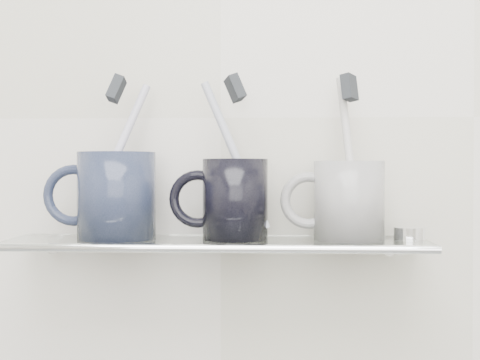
# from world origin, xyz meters

# --- Properties ---
(wall_back) EXTENTS (2.50, 0.00, 2.50)m
(wall_back) POSITION_xyz_m (0.00, 1.10, 1.25)
(wall_back) COLOR silver
(wall_back) RESTS_ON ground
(shelf_glass) EXTENTS (0.50, 0.12, 0.01)m
(shelf_glass) POSITION_xyz_m (0.00, 1.04, 1.10)
(shelf_glass) COLOR silver
(shelf_glass) RESTS_ON wall_back
(shelf_rail) EXTENTS (0.50, 0.01, 0.01)m
(shelf_rail) POSITION_xyz_m (0.00, 0.98, 1.10)
(shelf_rail) COLOR silver
(shelf_rail) RESTS_ON shelf_glass
(bracket_left) EXTENTS (0.02, 0.03, 0.02)m
(bracket_left) POSITION_xyz_m (-0.21, 1.09, 1.09)
(bracket_left) COLOR silver
(bracket_left) RESTS_ON wall_back
(bracket_right) EXTENTS (0.02, 0.03, 0.02)m
(bracket_right) POSITION_xyz_m (0.21, 1.09, 1.09)
(bracket_right) COLOR silver
(bracket_right) RESTS_ON wall_back
(mug_left) EXTENTS (0.11, 0.11, 0.10)m
(mug_left) POSITION_xyz_m (-0.12, 1.04, 1.15)
(mug_left) COLOR black
(mug_left) RESTS_ON shelf_glass
(mug_left_handle) EXTENTS (0.07, 0.01, 0.07)m
(mug_left_handle) POSITION_xyz_m (-0.17, 1.04, 1.15)
(mug_left_handle) COLOR black
(mug_left_handle) RESTS_ON mug_left
(toothbrush_left) EXTENTS (0.08, 0.06, 0.18)m
(toothbrush_left) POSITION_xyz_m (-0.12, 1.04, 1.20)
(toothbrush_left) COLOR silver
(toothbrush_left) RESTS_ON mug_left
(bristles_left) EXTENTS (0.02, 0.03, 0.04)m
(bristles_left) POSITION_xyz_m (-0.12, 1.04, 1.28)
(bristles_left) COLOR #23262A
(bristles_left) RESTS_ON toothbrush_left
(mug_center) EXTENTS (0.09, 0.09, 0.10)m
(mug_center) POSITION_xyz_m (0.02, 1.04, 1.15)
(mug_center) COLOR black
(mug_center) RESTS_ON shelf_glass
(mug_center_handle) EXTENTS (0.07, 0.01, 0.07)m
(mug_center_handle) POSITION_xyz_m (-0.02, 1.04, 1.15)
(mug_center_handle) COLOR black
(mug_center_handle) RESTS_ON mug_center
(toothbrush_center) EXTENTS (0.09, 0.02, 0.18)m
(toothbrush_center) POSITION_xyz_m (0.02, 1.04, 1.20)
(toothbrush_center) COLOR #A4A9C5
(toothbrush_center) RESTS_ON mug_center
(bristles_center) EXTENTS (0.03, 0.03, 0.04)m
(bristles_center) POSITION_xyz_m (0.02, 1.04, 1.28)
(bristles_center) COLOR #23262A
(bristles_center) RESTS_ON toothbrush_center
(mug_right) EXTENTS (0.09, 0.09, 0.09)m
(mug_right) POSITION_xyz_m (0.16, 1.04, 1.15)
(mug_right) COLOR white
(mug_right) RESTS_ON shelf_glass
(mug_right_handle) EXTENTS (0.07, 0.01, 0.07)m
(mug_right_handle) POSITION_xyz_m (0.11, 1.04, 1.15)
(mug_right_handle) COLOR white
(mug_right_handle) RESTS_ON mug_right
(toothbrush_right) EXTENTS (0.03, 0.04, 0.19)m
(toothbrush_right) POSITION_xyz_m (0.16, 1.04, 1.20)
(toothbrush_right) COLOR beige
(toothbrush_right) RESTS_ON mug_right
(bristles_right) EXTENTS (0.02, 0.03, 0.03)m
(bristles_right) POSITION_xyz_m (0.16, 1.04, 1.28)
(bristles_right) COLOR #23262A
(bristles_right) RESTS_ON toothbrush_right
(chrome_cap) EXTENTS (0.04, 0.04, 0.02)m
(chrome_cap) POSITION_xyz_m (0.23, 1.04, 1.11)
(chrome_cap) COLOR silver
(chrome_cap) RESTS_ON shelf_glass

